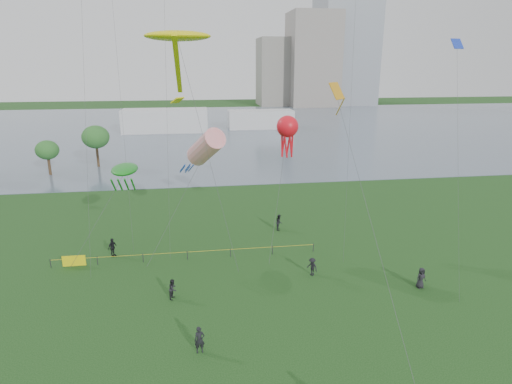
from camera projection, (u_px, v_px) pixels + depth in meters
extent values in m
plane|color=#123310|center=(280.00, 368.00, 25.47)|extent=(400.00, 400.00, 0.00)
cube|color=slate|center=(210.00, 128.00, 120.25)|extent=(400.00, 120.00, 0.08)
cube|color=gray|center=(312.00, 60.00, 179.85)|extent=(20.00, 20.00, 38.00)
cube|color=slate|center=(277.00, 72.00, 185.06)|extent=(16.00, 18.00, 28.00)
cube|color=silver|center=(165.00, 121.00, 113.01)|extent=(22.00, 8.00, 6.00)
cube|color=silver|center=(261.00, 119.00, 119.56)|extent=(18.00, 7.00, 5.00)
cylinder|color=#3C2B1B|center=(50.00, 167.00, 69.34)|extent=(0.44, 0.44, 2.55)
ellipsoid|color=#2F6A2A|center=(47.00, 150.00, 68.51)|extent=(3.63, 3.63, 3.06)
cylinder|color=#3C2B1B|center=(98.00, 158.00, 74.72)|extent=(0.44, 0.44, 3.27)
ellipsoid|color=#2F6A2A|center=(96.00, 137.00, 73.66)|extent=(4.65, 4.65, 3.92)
cylinder|color=black|center=(51.00, 264.00, 37.85)|extent=(0.07, 0.07, 0.85)
cylinder|color=black|center=(97.00, 261.00, 38.40)|extent=(0.07, 0.07, 0.85)
cylinder|color=black|center=(143.00, 258.00, 38.94)|extent=(0.07, 0.07, 0.85)
cylinder|color=black|center=(187.00, 255.00, 39.49)|extent=(0.07, 0.07, 0.85)
cylinder|color=black|center=(231.00, 253.00, 40.04)|extent=(0.07, 0.07, 0.85)
cylinder|color=black|center=(272.00, 250.00, 40.59)|extent=(0.07, 0.07, 0.85)
cylinder|color=black|center=(313.00, 248.00, 41.14)|extent=(0.07, 0.07, 0.85)
cylinder|color=yellow|center=(187.00, 252.00, 39.40)|extent=(24.00, 0.03, 0.03)
cube|color=yellow|center=(74.00, 261.00, 38.09)|extent=(2.00, 0.04, 1.00)
imported|color=black|center=(173.00, 289.00, 32.82)|extent=(0.86, 0.96, 1.62)
imported|color=black|center=(312.00, 267.00, 36.44)|extent=(1.10, 1.19, 1.60)
imported|color=black|center=(112.00, 247.00, 40.07)|extent=(0.92, 1.11, 1.78)
imported|color=black|center=(421.00, 278.00, 34.40)|extent=(0.95, 0.72, 1.73)
imported|color=black|center=(200.00, 340.00, 26.63)|extent=(0.70, 0.51, 1.78)
imported|color=black|center=(279.00, 222.00, 46.47)|extent=(0.85, 0.98, 1.75)
cylinder|color=#3F3F42|center=(209.00, 158.00, 35.99)|extent=(4.40, 3.97, 19.58)
ellipsoid|color=yellow|center=(178.00, 36.00, 34.74)|extent=(5.43, 3.39, 0.85)
cube|color=yellow|center=(178.00, 67.00, 31.45)|extent=(0.36, 6.98, 4.09)
cube|color=yellow|center=(177.00, 100.00, 28.45)|extent=(0.95, 0.95, 0.42)
cylinder|color=#3F3F42|center=(176.00, 207.00, 38.37)|extent=(5.70, 2.71, 10.17)
cylinder|color=red|center=(206.00, 147.00, 38.56)|extent=(3.88, 5.28, 3.98)
cylinder|color=#183DA8|center=(191.00, 168.00, 37.69)|extent=(0.60, 1.13, 0.88)
cylinder|color=#183DA8|center=(188.00, 167.00, 38.02)|extent=(0.60, 1.13, 0.88)
cylinder|color=#183DA8|center=(183.00, 168.00, 37.82)|extent=(0.60, 1.13, 0.88)
cylinder|color=#183DA8|center=(183.00, 169.00, 37.37)|extent=(0.60, 1.13, 0.88)
cylinder|color=#183DA8|center=(188.00, 169.00, 37.30)|extent=(0.60, 1.13, 0.88)
cylinder|color=#3F3F42|center=(98.00, 218.00, 38.08)|extent=(5.13, 2.23, 8.36)
ellipsoid|color=#167C1B|center=(125.00, 169.00, 38.27)|extent=(2.29, 4.13, 0.80)
cylinder|color=#167C1B|center=(113.00, 185.00, 36.93)|extent=(0.16, 1.79, 1.54)
cylinder|color=#167C1B|center=(120.00, 185.00, 37.01)|extent=(0.16, 1.79, 1.54)
cylinder|color=#167C1B|center=(127.00, 185.00, 37.08)|extent=(0.16, 1.79, 1.54)
cylinder|color=#167C1B|center=(133.00, 184.00, 37.16)|extent=(0.16, 1.79, 1.54)
cylinder|color=#3F3F42|center=(278.00, 194.00, 39.55)|extent=(2.59, 5.09, 11.71)
sphere|color=red|center=(287.00, 127.00, 40.44)|extent=(2.08, 2.08, 2.08)
cylinder|color=red|center=(292.00, 143.00, 40.97)|extent=(0.18, 0.54, 2.60)
cylinder|color=red|center=(289.00, 142.00, 41.35)|extent=(0.49, 0.36, 2.61)
cylinder|color=red|center=(284.00, 143.00, 41.28)|extent=(0.49, 0.36, 2.61)
cylinder|color=red|center=(282.00, 143.00, 40.83)|extent=(0.18, 0.54, 2.60)
cylinder|color=red|center=(285.00, 144.00, 40.46)|extent=(0.49, 0.36, 2.61)
cylinder|color=red|center=(291.00, 144.00, 40.53)|extent=(0.49, 0.36, 2.61)
cylinder|color=#3F3F42|center=(373.00, 228.00, 26.11)|extent=(1.18, 13.04, 15.59)
cube|color=orange|center=(337.00, 91.00, 29.96)|extent=(1.42, 1.42, 1.16)
cylinder|color=orange|center=(340.00, 107.00, 29.40)|extent=(0.08, 1.58, 1.35)
cube|color=#1933B2|center=(457.00, 44.00, 32.05)|extent=(0.97, 0.68, 0.76)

